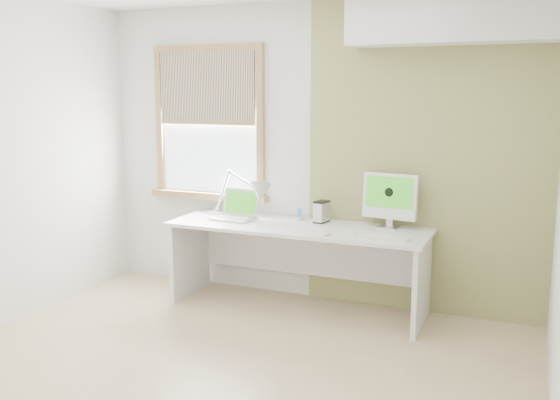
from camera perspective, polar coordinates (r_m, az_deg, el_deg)
The scene contains 12 objects.
room at distance 3.82m, azimuth -6.11°, elevation 1.89°, with size 4.04×3.54×2.64m.
accent_wall at distance 5.15m, azimuth 13.38°, elevation 3.78°, with size 2.00×0.02×2.60m, color #929458.
soffit at distance 4.95m, azimuth 15.96°, elevation 16.19°, with size 1.60×0.40×0.42m, color white.
window at distance 5.78m, azimuth -6.66°, elevation 7.08°, with size 1.20×0.14×1.42m.
desk at distance 5.25m, azimuth 1.86°, elevation -4.32°, with size 2.20×0.70×0.73m.
desk_lamp at distance 5.39m, azimuth -2.67°, elevation 0.53°, with size 0.71×0.36×0.41m.
laptop at distance 5.43m, azimuth -4.03°, elevation -1.09°, with size 0.39×0.32×0.25m.
phone_dock at distance 5.35m, azimuth 1.83°, elevation -1.56°, with size 0.06×0.06×0.11m.
external_drive at distance 5.26m, azimuth 3.88°, elevation -1.09°, with size 0.12×0.16×0.19m.
imac at distance 5.11m, azimuth 10.18°, elevation 0.24°, with size 0.46×0.18×0.45m.
keyboard at distance 4.77m, azimuth 9.40°, elevation -3.41°, with size 0.44×0.17×0.02m.
mouse at distance 4.82m, azimuth 4.34°, elevation -3.11°, with size 0.06×0.10×0.03m, color white.
Camera 1 is at (1.83, -3.31, 1.84)m, focal length 39.39 mm.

